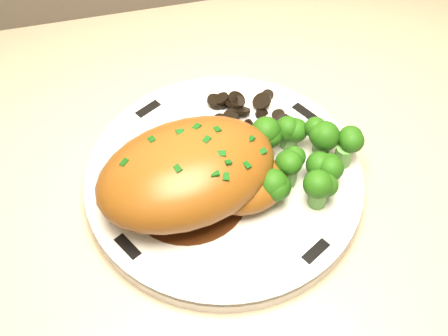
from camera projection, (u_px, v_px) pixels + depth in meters
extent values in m
cylinder|color=silver|center=(224.00, 179.00, 0.57)|extent=(0.36, 0.36, 0.02)
cube|color=black|center=(305.00, 112.00, 0.61)|extent=(0.02, 0.03, 0.00)
cube|color=black|center=(148.00, 109.00, 0.61)|extent=(0.03, 0.02, 0.00)
cube|color=black|center=(128.00, 247.00, 0.51)|extent=(0.02, 0.03, 0.00)
cube|color=black|center=(316.00, 251.00, 0.51)|extent=(0.03, 0.02, 0.00)
cylinder|color=#3D1B0B|center=(188.00, 193.00, 0.55)|extent=(0.12, 0.12, 0.00)
ellipsoid|color=brown|center=(187.00, 172.00, 0.52)|extent=(0.19, 0.15, 0.07)
ellipsoid|color=brown|center=(248.00, 185.00, 0.53)|extent=(0.09, 0.07, 0.04)
cube|color=#0C3D0D|center=(127.00, 169.00, 0.49)|extent=(0.01, 0.01, 0.00)
cube|color=#0C3D0D|center=(149.00, 158.00, 0.49)|extent=(0.01, 0.01, 0.00)
cube|color=#0C3D0D|center=(171.00, 149.00, 0.49)|extent=(0.01, 0.01, 0.00)
cube|color=#0C3D0D|center=(193.00, 141.00, 0.50)|extent=(0.01, 0.01, 0.00)
cube|color=#0C3D0D|center=(214.00, 135.00, 0.51)|extent=(0.01, 0.01, 0.00)
cube|color=#0C3D0D|center=(235.00, 131.00, 0.51)|extent=(0.01, 0.01, 0.00)
cylinder|color=black|center=(266.00, 110.00, 0.61)|extent=(0.01, 0.01, 0.01)
cylinder|color=black|center=(264.00, 105.00, 0.61)|extent=(0.02, 0.02, 0.01)
cylinder|color=black|center=(260.00, 100.00, 0.61)|extent=(0.02, 0.02, 0.01)
cylinder|color=black|center=(254.00, 102.00, 0.62)|extent=(0.02, 0.02, 0.01)
cylinder|color=black|center=(247.00, 99.00, 0.62)|extent=(0.02, 0.02, 0.01)
cylinder|color=black|center=(240.00, 98.00, 0.61)|extent=(0.02, 0.02, 0.01)
cylinder|color=black|center=(233.00, 103.00, 0.62)|extent=(0.02, 0.02, 0.01)
cylinder|color=black|center=(226.00, 103.00, 0.61)|extent=(0.02, 0.02, 0.00)
cylinder|color=black|center=(221.00, 104.00, 0.61)|extent=(0.02, 0.02, 0.01)
cylinder|color=black|center=(217.00, 111.00, 0.61)|extent=(0.02, 0.02, 0.01)
cylinder|color=black|center=(215.00, 113.00, 0.60)|extent=(0.02, 0.02, 0.01)
cylinder|color=black|center=(215.00, 115.00, 0.60)|extent=(0.02, 0.02, 0.01)
cylinder|color=black|center=(217.00, 122.00, 0.60)|extent=(0.02, 0.02, 0.01)
cylinder|color=black|center=(222.00, 123.00, 0.60)|extent=(0.03, 0.03, 0.01)
cylinder|color=black|center=(227.00, 123.00, 0.59)|extent=(0.02, 0.03, 0.02)
cylinder|color=black|center=(234.00, 128.00, 0.60)|extent=(0.02, 0.03, 0.02)
cylinder|color=black|center=(242.00, 126.00, 0.59)|extent=(0.02, 0.02, 0.01)
cylinder|color=black|center=(249.00, 123.00, 0.59)|extent=(0.02, 0.02, 0.01)
cylinder|color=black|center=(255.00, 124.00, 0.60)|extent=(0.03, 0.03, 0.01)
cylinder|color=black|center=(261.00, 119.00, 0.60)|extent=(0.03, 0.03, 0.01)
cylinder|color=black|center=(265.00, 114.00, 0.60)|extent=(0.03, 0.03, 0.02)
cylinder|color=black|center=(266.00, 113.00, 0.61)|extent=(0.03, 0.03, 0.01)
cylinder|color=#508C3B|center=(263.00, 151.00, 0.56)|extent=(0.02, 0.02, 0.02)
sphere|color=#113908|center=(264.00, 141.00, 0.55)|extent=(0.03, 0.03, 0.03)
cylinder|color=#508C3B|center=(289.00, 138.00, 0.57)|extent=(0.02, 0.02, 0.02)
sphere|color=#113908|center=(290.00, 128.00, 0.56)|extent=(0.03, 0.03, 0.03)
cylinder|color=#508C3B|center=(322.00, 144.00, 0.57)|extent=(0.02, 0.02, 0.02)
sphere|color=#113908|center=(324.00, 134.00, 0.56)|extent=(0.03, 0.03, 0.03)
cylinder|color=#508C3B|center=(288.00, 176.00, 0.54)|extent=(0.02, 0.02, 0.02)
sphere|color=#113908|center=(289.00, 166.00, 0.53)|extent=(0.03, 0.03, 0.03)
cylinder|color=#508C3B|center=(324.00, 173.00, 0.55)|extent=(0.02, 0.02, 0.02)
sphere|color=#113908|center=(326.00, 163.00, 0.53)|extent=(0.03, 0.03, 0.03)
cylinder|color=#508C3B|center=(343.00, 156.00, 0.56)|extent=(0.02, 0.02, 0.02)
sphere|color=#113908|center=(346.00, 146.00, 0.55)|extent=(0.03, 0.03, 0.03)
cylinder|color=#508C3B|center=(267.00, 193.00, 0.53)|extent=(0.02, 0.02, 0.02)
sphere|color=#113908|center=(268.00, 183.00, 0.52)|extent=(0.03, 0.03, 0.03)
cylinder|color=#508C3B|center=(318.00, 197.00, 0.53)|extent=(0.02, 0.02, 0.02)
sphere|color=#113908|center=(320.00, 187.00, 0.52)|extent=(0.03, 0.03, 0.03)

